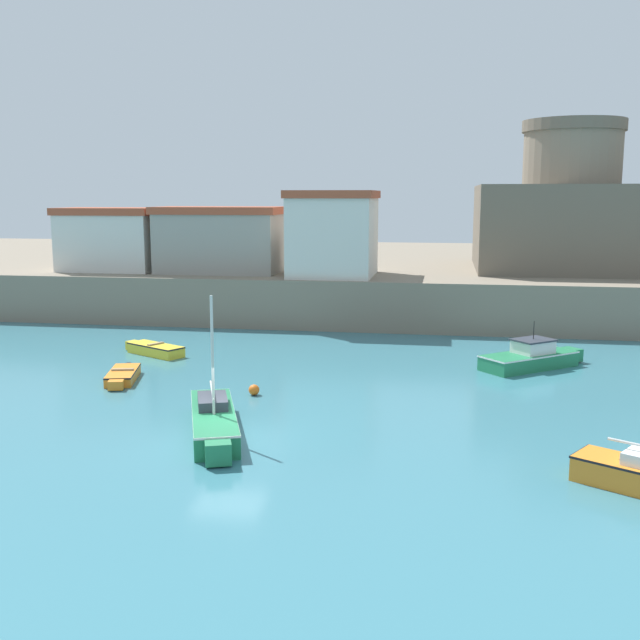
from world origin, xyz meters
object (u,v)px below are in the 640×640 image
(mooring_buoy, at_px, (254,390))
(harbor_shed_near_wharf, at_px, (219,240))
(dinghy_orange_4, at_px, (123,375))
(harbor_shed_far_end, at_px, (111,239))
(sailboat_green_0, at_px, (214,420))
(harbor_shed_mid_row, at_px, (333,233))
(motorboat_green_3, at_px, (532,357))
(dinghy_yellow_1, at_px, (154,349))
(fortress, at_px, (569,217))

(mooring_buoy, bearing_deg, harbor_shed_near_wharf, 110.91)
(dinghy_orange_4, bearing_deg, harbor_shed_far_end, 115.85)
(dinghy_orange_4, xyz_separation_m, mooring_buoy, (6.59, -1.42, -0.03))
(sailboat_green_0, height_order, harbor_shed_far_end, harbor_shed_far_end)
(harbor_shed_mid_row, bearing_deg, motorboat_green_3, -44.90)
(dinghy_yellow_1, bearing_deg, motorboat_green_3, 0.61)
(dinghy_yellow_1, height_order, mooring_buoy, dinghy_yellow_1)
(motorboat_green_3, xyz_separation_m, dinghy_orange_4, (-18.81, -5.90, -0.26))
(dinghy_yellow_1, distance_m, motorboat_green_3, 19.57)
(sailboat_green_0, xyz_separation_m, dinghy_orange_4, (-6.49, 6.72, -0.23))
(motorboat_green_3, relative_size, fortress, 0.42)
(dinghy_orange_4, height_order, harbor_shed_far_end, harbor_shed_far_end)
(harbor_shed_mid_row, height_order, harbor_shed_far_end, harbor_shed_mid_row)
(sailboat_green_0, xyz_separation_m, harbor_shed_far_end, (-15.37, 25.05, 4.89))
(motorboat_green_3, height_order, harbor_shed_mid_row, harbor_shed_mid_row)
(harbor_shed_near_wharf, bearing_deg, fortress, 15.97)
(mooring_buoy, xyz_separation_m, harbor_shed_mid_row, (0.53, 18.97, 5.74))
(sailboat_green_0, xyz_separation_m, harbor_shed_near_wharf, (-7.37, 24.85, 4.94))
(harbor_shed_near_wharf, bearing_deg, motorboat_green_3, -31.84)
(motorboat_green_3, relative_size, harbor_shed_mid_row, 0.83)
(dinghy_yellow_1, relative_size, harbor_shed_far_end, 0.55)
(sailboat_green_0, relative_size, harbor_shed_mid_row, 1.02)
(dinghy_yellow_1, bearing_deg, fortress, 38.97)
(mooring_buoy, relative_size, harbor_shed_mid_row, 0.07)
(dinghy_yellow_1, height_order, motorboat_green_3, motorboat_green_3)
(sailboat_green_0, bearing_deg, harbor_shed_mid_row, 88.52)
(dinghy_yellow_1, relative_size, harbor_shed_mid_row, 0.59)
(sailboat_green_0, height_order, harbor_shed_mid_row, harbor_shed_mid_row)
(sailboat_green_0, xyz_separation_m, dinghy_yellow_1, (-7.24, 12.41, -0.18))
(harbor_shed_near_wharf, bearing_deg, dinghy_yellow_1, -89.40)
(dinghy_yellow_1, distance_m, fortress, 31.40)
(dinghy_yellow_1, relative_size, fortress, 0.30)
(fortress, height_order, harbor_shed_near_wharf, fortress)
(sailboat_green_0, relative_size, harbor_shed_far_end, 0.95)
(motorboat_green_3, distance_m, dinghy_orange_4, 19.72)
(mooring_buoy, bearing_deg, harbor_shed_far_end, 128.07)
(mooring_buoy, bearing_deg, motorboat_green_3, 30.92)
(harbor_shed_near_wharf, bearing_deg, harbor_shed_far_end, 178.56)
(dinghy_orange_4, xyz_separation_m, harbor_shed_near_wharf, (-0.88, 18.13, 5.17))
(harbor_shed_far_end, bearing_deg, sailboat_green_0, -58.46)
(dinghy_yellow_1, bearing_deg, harbor_shed_near_wharf, 90.60)
(dinghy_orange_4, distance_m, harbor_shed_far_end, 21.00)
(sailboat_green_0, bearing_deg, harbor_shed_far_end, 121.54)
(fortress, bearing_deg, motorboat_green_3, -102.71)
(harbor_shed_near_wharf, distance_m, harbor_shed_far_end, 8.00)
(harbor_shed_far_end, bearing_deg, dinghy_orange_4, -64.15)
(motorboat_green_3, bearing_deg, mooring_buoy, -149.08)
(dinghy_yellow_1, relative_size, dinghy_orange_4, 1.04)
(fortress, distance_m, harbor_shed_mid_row, 17.67)
(mooring_buoy, xyz_separation_m, harbor_shed_near_wharf, (-7.47, 19.55, 5.20))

